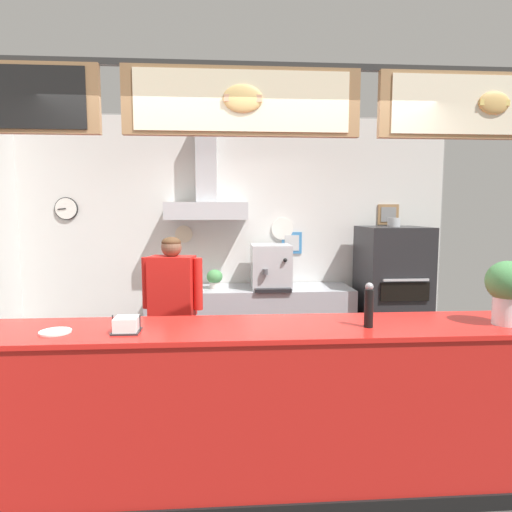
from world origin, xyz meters
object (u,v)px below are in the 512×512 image
Objects in this scene: espresso_machine at (271,267)px; pepper_grinder at (369,305)px; pizza_oven at (391,297)px; potted_sage at (182,274)px; condiment_plate at (55,332)px; basil_vase at (507,289)px; potted_thyme at (215,278)px; napkin_holder at (126,325)px; shop_worker at (173,319)px.

espresso_machine is 2.38m from pepper_grinder.
pizza_oven reaches higher than potted_sage.
potted_sage is 2.77m from pepper_grinder.
basil_vase is (2.75, -0.01, 0.22)m from condiment_plate.
potted_thyme is at bearing 69.59° from condiment_plate.
napkin_holder is (-2.49, -2.25, 0.32)m from pizza_oven.
pepper_grinder reaches higher than potted_thyme.
pepper_grinder is at bearing 0.38° from napkin_holder.
espresso_machine is 2.59× the size of potted_thyme.
potted_sage is at bearing 173.84° from potted_thyme.
espresso_machine is 2.67m from basil_vase.
potted_thyme is 1.20× the size of condiment_plate.
espresso_machine is 3.11× the size of condiment_plate.
potted_thyme is 3.03m from basil_vase.
pizza_oven reaches higher than napkin_holder.
potted_thyme is (-2.03, 0.12, 0.22)m from pizza_oven.
shop_worker is at bearing -131.65° from espresso_machine.
pepper_grinder is (1.34, -1.25, 0.38)m from shop_worker.
pepper_grinder is 1.53× the size of condiment_plate.
shop_worker reaches higher than pepper_grinder.
basil_vase is (2.22, -1.25, 0.47)m from shop_worker.
basil_vase is at bearing 161.71° from shop_worker.
potted_thyme is at bearing 128.51° from basil_vase.
shop_worker reaches higher than condiment_plate.
condiment_plate is (-2.90, -2.24, 0.28)m from pizza_oven.
pepper_grinder is 1.68× the size of napkin_holder.
shop_worker is 9.48× the size of napkin_holder.
basil_vase is at bearing -51.49° from potted_thyme.
potted_thyme is at bearing -6.16° from potted_sage.
shop_worker is 8.63× the size of condiment_plate.
shop_worker is at bearing -157.25° from pizza_oven.
shop_worker is at bearing -88.78° from potted_sage.
condiment_plate is at bearing 77.85° from shop_worker.
espresso_machine is (0.99, 1.11, 0.31)m from shop_worker.
potted_sage is 1.50× the size of condiment_plate.
potted_sage is at bearing 87.84° from napkin_holder.
pizza_oven is 1.43m from espresso_machine.
basil_vase reaches higher than condiment_plate.
napkin_holder reaches higher than condiment_plate.
condiment_plate is (-1.88, 0.01, -0.13)m from pepper_grinder.
espresso_machine is at bearing 98.67° from pepper_grinder.
condiment_plate is 0.45× the size of basil_vase.
pizza_oven reaches higher than condiment_plate.
pizza_oven is 6.16× the size of pepper_grinder.
potted_sage is at bearing 119.70° from pepper_grinder.
espresso_machine is 2.80m from condiment_plate.
condiment_plate is at bearing -101.97° from potted_sage.
shop_worker is at bearing 150.65° from basil_vase.
potted_thyme is at bearing 179.60° from espresso_machine.
pizza_oven is 2.30m from basil_vase.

